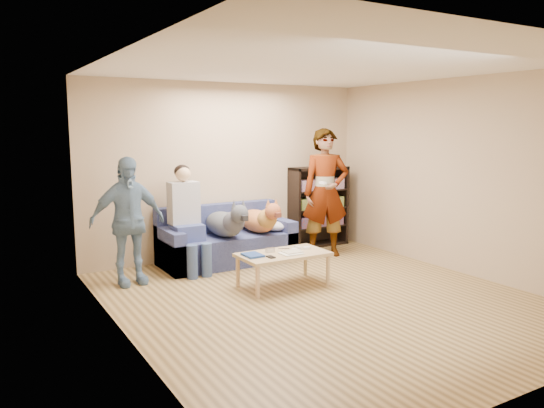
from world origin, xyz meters
TOP-DOWN VIEW (x-y plane):
  - ground at (0.00, 0.00)m, footprint 5.00×5.00m
  - ceiling at (0.00, 0.00)m, footprint 5.00×5.00m
  - wall_back at (0.00, 2.50)m, footprint 4.50×0.00m
  - wall_front at (0.00, -2.50)m, footprint 4.50×0.00m
  - wall_left at (-2.25, 0.00)m, footprint 0.00×5.00m
  - wall_right at (2.25, 0.00)m, footprint 0.00×5.00m
  - blanket at (0.48, 1.90)m, footprint 0.38×0.32m
  - person_standing_right at (1.24, 1.71)m, footprint 0.82×0.68m
  - person_standing_left at (-1.76, 1.74)m, footprint 0.96×0.44m
  - held_controller at (1.04, 1.51)m, footprint 0.05×0.13m
  - notebook_blue at (-0.54, 0.73)m, footprint 0.20×0.26m
  - papers at (-0.09, 0.58)m, footprint 0.26×0.20m
  - magazine at (-0.06, 0.60)m, footprint 0.22×0.17m
  - camera_silver at (-0.26, 0.80)m, footprint 0.11×0.06m
  - controller_a at (0.14, 0.78)m, footprint 0.04×0.13m
  - controller_b at (0.22, 0.70)m, footprint 0.09×0.06m
  - headphone_cup_a at (0.06, 0.66)m, footprint 0.07×0.07m
  - headphone_cup_b at (0.06, 0.74)m, footprint 0.07×0.07m
  - pen_orange at (-0.16, 0.52)m, footprint 0.13×0.06m
  - pen_black at (-0.02, 0.86)m, footprint 0.13×0.08m
  - wallet at (-0.39, 0.56)m, footprint 0.07×0.12m
  - sofa at (-0.25, 2.10)m, footprint 1.90×0.85m
  - person_seated at (-0.89, 1.97)m, footprint 0.40×0.73m
  - dog_gray at (-0.35, 1.85)m, footprint 0.40×1.24m
  - dog_tan at (0.20, 1.88)m, footprint 0.38×1.15m
  - coffee_table at (-0.14, 0.68)m, footprint 1.10×0.60m
  - bookshelf at (1.55, 2.33)m, footprint 1.00×0.34m

SIDE VIEW (x-z plane):
  - ground at x=0.00m, z-range 0.00..0.00m
  - sofa at x=-0.25m, z-range -0.13..0.69m
  - coffee_table at x=-0.14m, z-range 0.16..0.58m
  - pen_orange at x=-0.16m, z-range 0.42..0.43m
  - pen_black at x=-0.02m, z-range 0.42..0.43m
  - papers at x=-0.09m, z-range 0.42..0.43m
  - wallet at x=-0.39m, z-range 0.42..0.43m
  - headphone_cup_a at x=0.06m, z-range 0.42..0.44m
  - headphone_cup_b at x=0.06m, z-range 0.42..0.44m
  - notebook_blue at x=-0.54m, z-range 0.42..0.45m
  - controller_a at x=0.14m, z-range 0.42..0.45m
  - controller_b at x=0.22m, z-range 0.42..0.45m
  - magazine at x=-0.06m, z-range 0.43..0.45m
  - camera_silver at x=-0.26m, z-range 0.42..0.47m
  - blanket at x=0.48m, z-range 0.43..0.56m
  - dog_tan at x=0.20m, z-range 0.35..0.89m
  - dog_gray at x=-0.35m, z-range 0.34..0.92m
  - bookshelf at x=1.55m, z-range 0.03..1.33m
  - person_seated at x=-0.89m, z-range 0.04..1.51m
  - person_standing_left at x=-1.76m, z-range 0.00..1.60m
  - person_standing_right at x=1.24m, z-range 0.00..1.93m
  - held_controller at x=1.04m, z-range 1.13..1.16m
  - wall_back at x=0.00m, z-range -0.95..3.55m
  - wall_front at x=0.00m, z-range -0.95..3.55m
  - wall_left at x=-2.25m, z-range -1.20..3.80m
  - wall_right at x=2.25m, z-range -1.20..3.80m
  - ceiling at x=0.00m, z-range 2.60..2.60m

